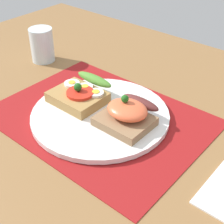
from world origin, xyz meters
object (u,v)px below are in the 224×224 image
at_px(plate, 100,115).
at_px(sandwich_egg_tomato, 81,93).
at_px(sandwich_salmon, 128,113).
at_px(drinking_glass, 42,45).

distance_m(plate, sandwich_egg_tomato, 0.06).
height_order(sandwich_egg_tomato, sandwich_salmon, sandwich_salmon).
bearing_deg(sandwich_egg_tomato, drinking_glass, 159.00).
height_order(plate, sandwich_salmon, sandwich_salmon).
xyz_separation_m(plate, sandwich_egg_tomato, (-0.06, 0.01, 0.02)).
relative_size(plate, drinking_glass, 3.17).
distance_m(plate, sandwich_salmon, 0.07).
bearing_deg(drinking_glass, sandwich_salmon, -13.99).
height_order(plate, drinking_glass, drinking_glass).
bearing_deg(sandwich_egg_tomato, sandwich_salmon, -0.05).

